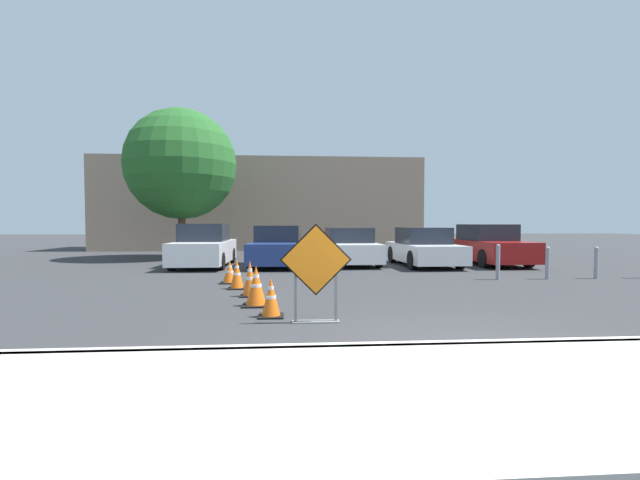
% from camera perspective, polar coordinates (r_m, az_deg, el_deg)
% --- Properties ---
extents(ground_plane, '(96.00, 96.00, 0.00)m').
position_cam_1_polar(ground_plane, '(15.30, 4.13, -3.74)').
color(ground_plane, '#333335').
extents(sidewalk_strip, '(28.04, 2.75, 0.14)m').
position_cam_1_polar(sidewalk_strip, '(4.56, 26.53, -17.61)').
color(sidewalk_strip, beige).
rests_on(sidewalk_strip, ground_plane).
extents(curb_lip, '(28.04, 0.20, 0.14)m').
position_cam_1_polar(curb_lip, '(5.73, 19.27, -13.38)').
color(curb_lip, beige).
rests_on(curb_lip, ground_plane).
extents(road_closed_sign, '(1.15, 0.20, 1.59)m').
position_cam_1_polar(road_closed_sign, '(6.83, -0.56, -3.75)').
color(road_closed_sign, black).
rests_on(road_closed_sign, ground_plane).
extents(traffic_cone_nearest, '(0.43, 0.43, 0.68)m').
position_cam_1_polar(traffic_cone_nearest, '(7.40, -6.56, -7.66)').
color(traffic_cone_nearest, black).
rests_on(traffic_cone_nearest, ground_plane).
extents(traffic_cone_second, '(0.53, 0.53, 0.78)m').
position_cam_1_polar(traffic_cone_second, '(8.39, -8.53, -6.11)').
color(traffic_cone_second, black).
rests_on(traffic_cone_second, ground_plane).
extents(traffic_cone_third, '(0.43, 0.43, 0.79)m').
position_cam_1_polar(traffic_cone_third, '(9.49, -9.32, -5.13)').
color(traffic_cone_third, black).
rests_on(traffic_cone_third, ground_plane).
extents(traffic_cone_fourth, '(0.43, 0.43, 0.72)m').
position_cam_1_polar(traffic_cone_fourth, '(10.63, -11.02, -4.53)').
color(traffic_cone_fourth, black).
rests_on(traffic_cone_fourth, ground_plane).
extents(traffic_cone_fifth, '(0.49, 0.49, 0.60)m').
position_cam_1_polar(traffic_cone_fifth, '(11.65, -11.94, -4.24)').
color(traffic_cone_fifth, black).
rests_on(traffic_cone_fifth, ground_plane).
extents(parked_car_nearest, '(1.89, 4.13, 1.57)m').
position_cam_1_polar(parked_car_nearest, '(16.33, -15.17, -0.93)').
color(parked_car_nearest, white).
rests_on(parked_car_nearest, ground_plane).
extents(parked_car_second, '(2.14, 4.78, 1.51)m').
position_cam_1_polar(parked_car_second, '(16.29, -5.55, -0.93)').
color(parked_car_second, navy).
rests_on(parked_car_second, ground_plane).
extents(parked_car_third, '(2.00, 4.23, 1.42)m').
position_cam_1_polar(parked_car_third, '(16.61, 3.88, -0.99)').
color(parked_car_third, white).
rests_on(parked_car_third, ground_plane).
extents(parked_car_fourth, '(1.98, 4.22, 1.44)m').
position_cam_1_polar(parked_car_fourth, '(16.52, 13.63, -1.05)').
color(parked_car_fourth, silver).
rests_on(parked_car_fourth, ground_plane).
extents(parked_car_fifth, '(1.88, 4.68, 1.55)m').
position_cam_1_polar(parked_car_fifth, '(17.99, 21.41, -0.71)').
color(parked_car_fifth, maroon).
rests_on(parked_car_fifth, ground_plane).
extents(bollard_nearest, '(0.12, 0.12, 1.01)m').
position_cam_1_polar(bollard_nearest, '(13.09, 22.64, -2.59)').
color(bollard_nearest, gray).
rests_on(bollard_nearest, ground_plane).
extents(bollard_second, '(0.12, 0.12, 0.93)m').
position_cam_1_polar(bollard_second, '(13.81, 28.06, -2.60)').
color(bollard_second, gray).
rests_on(bollard_second, ground_plane).
extents(bollard_third, '(0.12, 0.12, 0.92)m').
position_cam_1_polar(bollard_third, '(14.65, 32.91, -2.45)').
color(bollard_third, gray).
rests_on(bollard_third, ground_plane).
extents(building_facade_backdrop, '(19.33, 5.00, 5.47)m').
position_cam_1_polar(building_facade_backdrop, '(27.33, -7.73, 4.62)').
color(building_facade_backdrop, gray).
rests_on(building_facade_backdrop, ground_plane).
extents(street_tree_behind_lot, '(4.95, 4.95, 6.73)m').
position_cam_1_polar(street_tree_behind_lot, '(20.54, -18.05, 9.55)').
color(street_tree_behind_lot, '#513823').
rests_on(street_tree_behind_lot, ground_plane).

